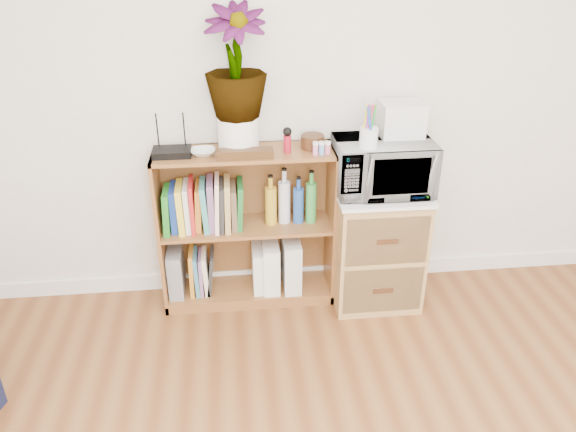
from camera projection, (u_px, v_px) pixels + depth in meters
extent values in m
cube|color=white|center=(303.00, 273.00, 3.60)|extent=(4.00, 0.02, 0.10)
cube|color=brown|center=(247.00, 228.00, 3.25)|extent=(1.00, 0.30, 0.95)
cube|color=#9E7542|center=(375.00, 246.00, 3.32)|extent=(0.50, 0.45, 0.70)
imported|color=silver|center=(382.00, 166.00, 3.07)|extent=(0.53, 0.36, 0.29)
cylinder|color=white|center=(369.00, 138.00, 2.89)|extent=(0.09, 0.09, 0.10)
cube|color=silver|center=(401.00, 119.00, 3.04)|extent=(0.23, 0.19, 0.18)
cube|color=black|center=(172.00, 152.00, 2.97)|extent=(0.20, 0.14, 0.04)
imported|color=silver|center=(203.00, 152.00, 2.98)|extent=(0.13, 0.13, 0.03)
cylinder|color=white|center=(238.00, 134.00, 3.01)|extent=(0.22, 0.22, 0.19)
imported|color=#37702D|center=(235.00, 62.00, 2.83)|extent=(0.32, 0.32, 0.57)
cube|color=#3A200F|center=(245.00, 154.00, 2.93)|extent=(0.30, 0.07, 0.05)
cylinder|color=maroon|center=(287.00, 144.00, 3.00)|extent=(0.04, 0.04, 0.09)
cylinder|color=#381B0F|center=(312.00, 142.00, 3.06)|extent=(0.13, 0.13, 0.07)
cube|color=pink|center=(322.00, 149.00, 2.98)|extent=(0.12, 0.04, 0.06)
cube|color=gray|center=(176.00, 271.00, 3.33)|extent=(0.09, 0.23, 0.28)
cube|color=silver|center=(260.00, 268.00, 3.37)|extent=(0.08, 0.21, 0.27)
cube|color=white|center=(270.00, 265.00, 3.37)|extent=(0.10, 0.24, 0.30)
cube|color=silver|center=(291.00, 262.00, 3.38)|extent=(0.10, 0.26, 0.32)
cube|color=#227F21|center=(167.00, 209.00, 3.14)|extent=(0.04, 0.20, 0.25)
cube|color=#1A389D|center=(174.00, 208.00, 3.14)|extent=(0.04, 0.20, 0.25)
cube|color=yellow|center=(181.00, 206.00, 3.14)|extent=(0.04, 0.20, 0.27)
cube|color=white|center=(187.00, 206.00, 3.15)|extent=(0.03, 0.20, 0.27)
cube|color=red|center=(193.00, 204.00, 3.15)|extent=(0.02, 0.20, 0.29)
cube|color=orange|center=(198.00, 207.00, 3.16)|extent=(0.05, 0.20, 0.25)
cube|color=teal|center=(205.00, 205.00, 3.15)|extent=(0.04, 0.20, 0.28)
cube|color=slate|center=(211.00, 204.00, 3.16)|extent=(0.04, 0.20, 0.29)
cube|color=#FFD7C6|center=(217.00, 202.00, 3.15)|extent=(0.04, 0.20, 0.31)
cube|color=#262626|center=(222.00, 204.00, 3.16)|extent=(0.03, 0.20, 0.27)
cube|color=tan|center=(227.00, 203.00, 3.16)|extent=(0.04, 0.20, 0.29)
cube|color=brown|center=(234.00, 206.00, 3.18)|extent=(0.03, 0.20, 0.25)
cube|color=#1B6627|center=(240.00, 204.00, 3.18)|extent=(0.04, 0.20, 0.26)
cylinder|color=gold|center=(271.00, 201.00, 3.19)|extent=(0.07, 0.07, 0.29)
cylinder|color=silver|center=(285.00, 197.00, 3.19)|extent=(0.07, 0.07, 0.32)
cylinder|color=#234FA5|center=(298.00, 201.00, 3.21)|extent=(0.06, 0.06, 0.27)
cylinder|color=green|center=(311.00, 197.00, 3.20)|extent=(0.06, 0.06, 0.31)
cube|color=orange|center=(192.00, 271.00, 3.34)|extent=(0.03, 0.19, 0.27)
cube|color=teal|center=(197.00, 272.00, 3.35)|extent=(0.03, 0.19, 0.26)
cube|color=#895E8D|center=(201.00, 272.00, 3.36)|extent=(0.02, 0.19, 0.24)
cube|color=beige|center=(206.00, 271.00, 3.36)|extent=(0.04, 0.19, 0.25)
cube|color=#262626|center=(211.00, 271.00, 3.36)|extent=(0.05, 0.19, 0.26)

